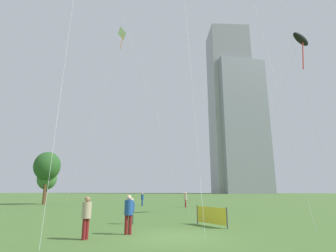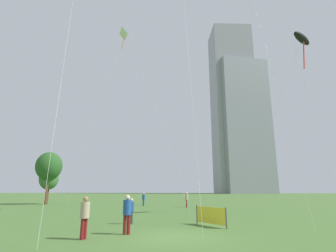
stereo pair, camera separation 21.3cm
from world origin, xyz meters
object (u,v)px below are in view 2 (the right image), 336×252
Objects in this scene: distant_highrise_1 at (243,125)px; event_banner at (211,215)px; person_standing_3 at (85,214)px; kite_flying_1 at (302,39)px; person_standing_1 at (144,198)px; park_tree_1 at (49,166)px; distant_highrise_0 at (233,107)px; park_tree_0 at (49,179)px; person_standing_0 at (127,211)px; person_standing_2 at (187,198)px; person_standing_4 at (131,209)px; kite_flying_2 at (123,36)px.

distant_highrise_1 is 33.08× the size of event_banner.
person_standing_3 is 0.11× the size of kite_flying_1.
person_standing_1 is 15.33m from park_tree_1.
person_standing_1 is 118.73m from distant_highrise_0.
person_standing_1 is 0.31× the size of park_tree_0.
person_standing_0 is 138.41m from distant_highrise_0.
park_tree_1 is at bearing 136.03° from event_banner.
person_standing_4 is (-3.29, -15.99, -0.13)m from person_standing_2.
person_standing_0 is 0.35× the size of park_tree_0.
person_standing_1 reaches higher than person_standing_4.
person_standing_4 is 40.88m from kite_flying_2.
person_standing_3 is 44.27m from kite_flying_2.
person_standing_3 is 5.37m from person_standing_4.
distant_highrise_1 reaches higher than kite_flying_1.
person_standing_2 reaches higher than person_standing_1.
kite_flying_1 is 117.48m from distant_highrise_1.
event_banner is at bearing -118.70° from distant_highrise_1.
park_tree_1 is at bearing -70.42° from park_tree_0.
person_standing_4 is 0.74× the size of event_banner.
person_standing_4 is at bearing -155.96° from kite_flying_1.
kite_flying_2 is (-8.46, 26.92, 29.58)m from person_standing_4.
distant_highrise_1 is (49.30, 99.77, 31.35)m from park_tree_0.
person_standing_0 is at bearing -142.83° from event_banner.
person_standing_3 is (-4.23, -21.28, 0.02)m from person_standing_2.
person_standing_2 reaches higher than event_banner.
park_tree_0 reaches higher than person_standing_1.
person_standing_1 is at bearing 24.49° from person_standing_3.
distant_highrise_0 is (27.34, 128.11, 44.73)m from person_standing_0.
person_standing_1 is 0.02× the size of distant_highrise_0.
kite_flying_2 is (-23.22, 20.33, 14.24)m from kite_flying_1.
person_standing_1 is 31.26m from kite_flying_2.
kite_flying_2 is 105.06m from distant_highrise_0.
person_standing_0 is 1.03× the size of person_standing_2.
person_standing_4 is 0.05× the size of kite_flying_2.
kite_flying_2 is 42.76m from event_banner.
event_banner is at bearing -7.68° from person_standing_1.
kite_flying_1 is (11.47, -9.41, 15.21)m from person_standing_2.
kite_flying_1 is at bearing 50.52° from person_standing_2.
person_standing_2 is 21.48m from park_tree_0.
event_banner is at bearing -43.97° from park_tree_1.
distant_highrise_0 is at bearing -117.72° from person_standing_0.
person_standing_2 is (2.65, 19.84, -0.04)m from person_standing_0.
park_tree_0 is (-17.95, 25.35, 2.58)m from person_standing_0.
event_banner is (-27.06, -121.86, -34.39)m from distant_highrise_1.
distant_highrise_1 is at bearing 66.80° from kite_flying_2.
person_standing_2 is at bearing -42.92° from kite_flying_2.
person_standing_2 is at bearing -121.44° from distant_highrise_1.
kite_flying_1 is at bearing 26.38° from person_standing_1.
person_standing_0 reaches higher than person_standing_2.
park_tree_1 is at bearing -102.76° from person_standing_2.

